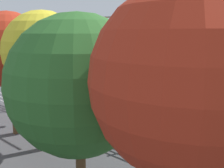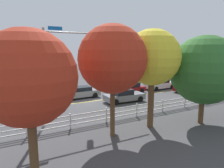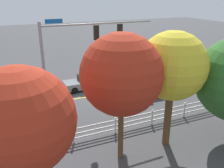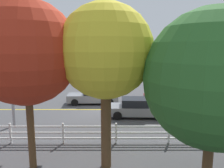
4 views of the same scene
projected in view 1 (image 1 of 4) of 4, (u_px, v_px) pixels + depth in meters
The scene contains 11 objects.
ground_plane at pixel (132, 107), 20.56m from camera, with size 120.00×120.00×0.00m, color #444447.
lane_center_stripe at pixel (177, 117), 18.01m from camera, with size 28.00×0.16×0.01m, color gold.
signal_assembly at pixel (71, 43), 18.58m from camera, with size 8.08×0.38×7.39m.
car_1 at pixel (142, 94), 22.22m from camera, with size 4.70×1.98×1.34m.
car_2 at pixel (155, 112), 16.98m from camera, with size 4.50×2.01×1.42m.
car_4 at pixel (221, 109), 17.67m from camera, with size 4.07×2.08×1.40m.
white_rail_fence at pixel (106, 133), 13.62m from camera, with size 26.10×0.10×1.15m.
tree_0 at pixel (79, 85), 8.93m from camera, with size 5.11×5.11×6.68m.
tree_1 at pixel (9, 50), 14.17m from camera, with size 4.31×4.31×7.18m.
tree_4 at pixel (44, 52), 12.19m from camera, with size 3.94×3.94×7.05m.
tree_5 at pixel (187, 81), 5.73m from camera, with size 4.54×4.54×7.14m.
Camera 1 is at (-11.57, 16.13, 5.93)m, focal length 40.08 mm.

